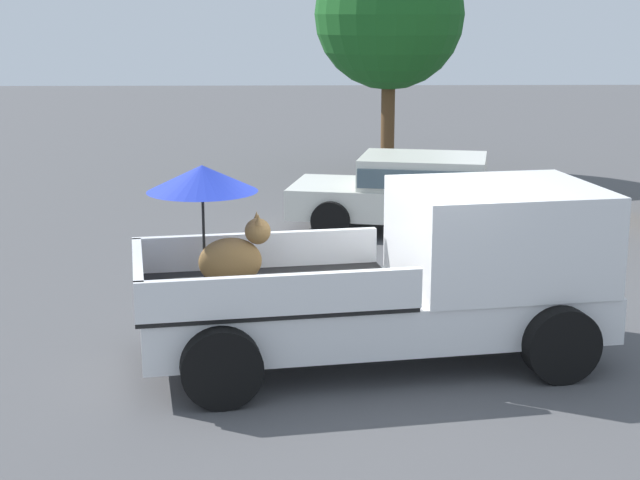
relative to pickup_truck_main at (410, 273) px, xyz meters
name	(u,v)px	position (x,y,z in m)	size (l,w,h in m)	color
ground_plane	(373,360)	(-0.40, -0.08, -0.96)	(80.00, 80.00, 0.00)	#4C4C4F
pickup_truck_main	(410,273)	(0.00, 0.00, 0.00)	(5.29, 2.92, 2.18)	black
parked_sedan_near	(419,190)	(0.88, 6.26, -0.22)	(4.57, 2.64, 1.33)	black
tree_by_lot	(389,15)	(0.91, 12.54, 2.68)	(3.42, 3.42, 5.37)	brown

